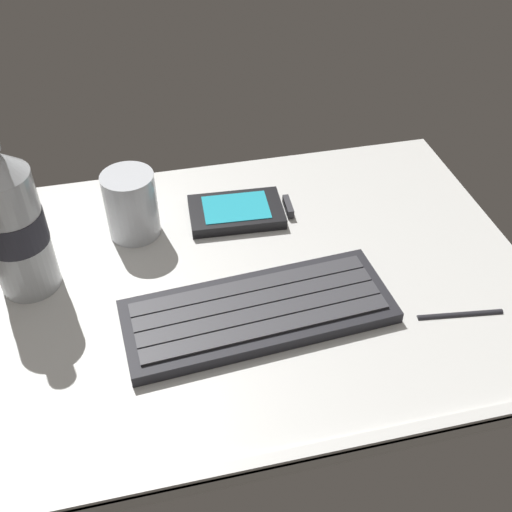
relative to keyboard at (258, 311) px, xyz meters
The scene contains 6 objects.
ground_plane 6.50cm from the keyboard, 78.83° to the left, with size 64.00×48.00×2.80cm.
keyboard is the anchor object (origin of this frame).
handheld_device 17.95cm from the keyboard, 84.02° to the left, with size 13.12×8.30×1.50cm.
juice_cup 21.41cm from the keyboard, 123.91° to the left, with size 6.40×6.40×8.50cm.
water_bottle 27.71cm from the keyboard, 155.92° to the left, with size 6.73×6.73×20.80cm.
stylus_pen 21.99cm from the keyboard, 12.63° to the right, with size 0.70×0.70×9.50cm, color #26262B.
Camera 1 is at (-11.68, -50.72, 49.23)cm, focal length 43.10 mm.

